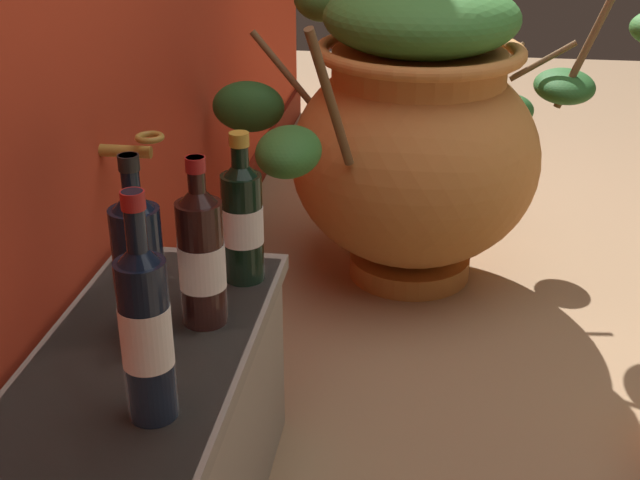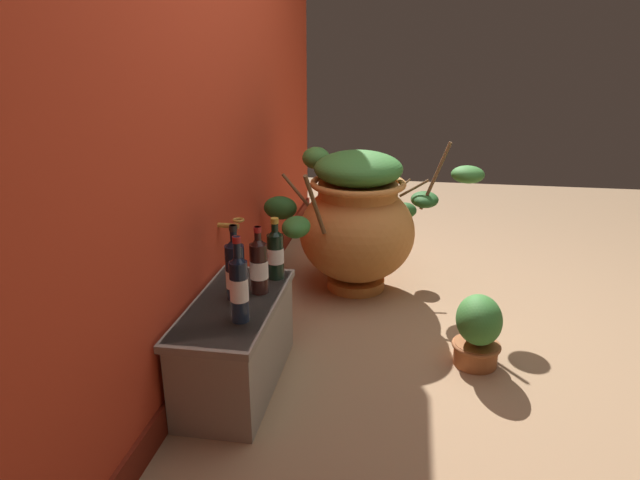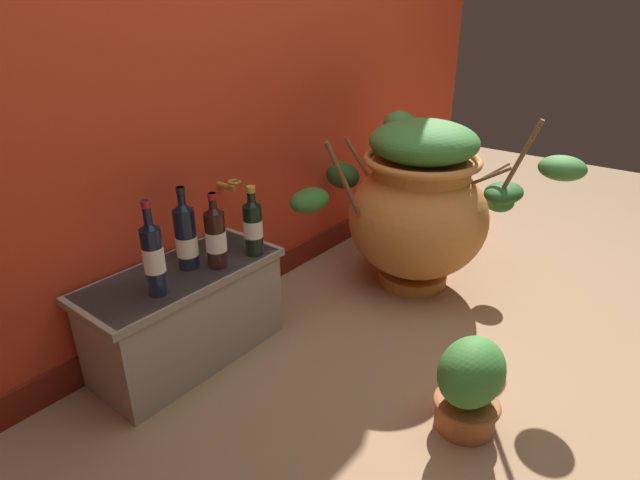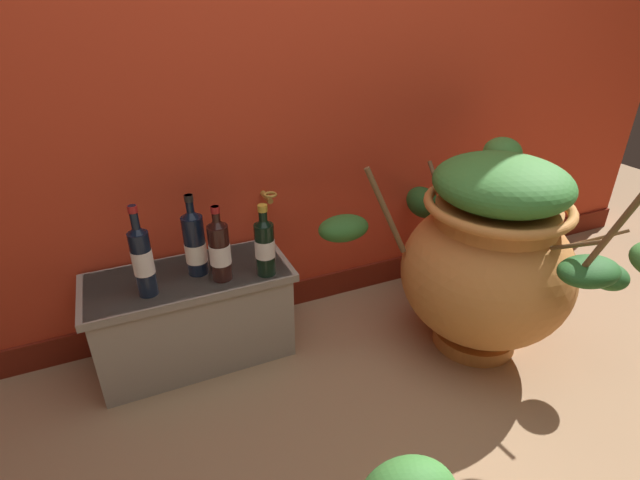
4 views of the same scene
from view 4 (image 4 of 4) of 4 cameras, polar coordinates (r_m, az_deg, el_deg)
name	(u,v)px [view 4 (image 4 of 4)]	position (r m, az deg, el deg)	size (l,w,h in m)	color
back_wall	(269,10)	(2.00, -6.13, 25.85)	(4.40, 0.33, 2.60)	red
terracotta_urn	(489,255)	(1.98, 19.70, -1.73)	(1.03, 1.26, 0.90)	#CC7F3D
stone_ledge	(194,313)	(1.98, -15.01, -8.55)	(0.78, 0.35, 0.39)	#9E9384
wine_bottle_left	(265,244)	(1.77, -6.71, -0.47)	(0.08, 0.08, 0.28)	black
wine_bottle_middle	(195,242)	(1.83, -14.91, -0.19)	(0.08, 0.08, 0.32)	black
wine_bottle_right	(219,248)	(1.77, -12.05, -0.95)	(0.08, 0.08, 0.30)	black
wine_bottle_back	(142,258)	(1.74, -20.69, -2.04)	(0.07, 0.07, 0.34)	black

